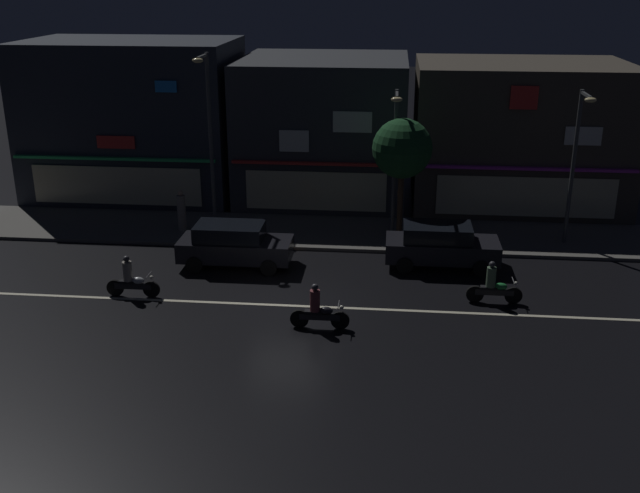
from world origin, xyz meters
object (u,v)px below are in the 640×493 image
object	(u,v)px
streetlamp_east	(576,155)
parked_car_trailing	(441,245)
streetlamp_mid	(395,151)
motorcycle_trailing_far	(131,280)
pedestrian_on_sidewalk	(182,212)
parked_car_near_kerb	(234,244)
motorcycle_following	(493,286)
motorcycle_opposite_lane	(318,310)
streetlamp_west	(209,129)
traffic_cone	(283,250)

from	to	relation	value
streetlamp_east	parked_car_trailing	bearing A→B (deg)	-153.45
streetlamp_mid	motorcycle_trailing_far	size ratio (longest dim) A/B	3.24
streetlamp_east	pedestrian_on_sidewalk	size ratio (longest dim) A/B	3.50
streetlamp_east	parked_car_near_kerb	world-z (taller)	streetlamp_east
parked_car_near_kerb	motorcycle_following	xyz separation A→B (m)	(9.51, -2.55, -0.24)
motorcycle_opposite_lane	streetlamp_east	bearing A→B (deg)	-141.60
pedestrian_on_sidewalk	streetlamp_west	bearing A→B (deg)	16.60
parked_car_trailing	motorcycle_following	xyz separation A→B (m)	(1.62, -3.27, -0.24)
traffic_cone	motorcycle_opposite_lane	bearing A→B (deg)	-71.93
motorcycle_following	streetlamp_east	bearing A→B (deg)	58.27
streetlamp_east	traffic_cone	distance (m)	12.19
parked_car_near_kerb	motorcycle_opposite_lane	bearing A→B (deg)	-53.37
streetlamp_mid	streetlamp_east	size ratio (longest dim) A/B	0.98
streetlamp_west	streetlamp_east	size ratio (longest dim) A/B	1.20
traffic_cone	parked_car_trailing	bearing A→B (deg)	-4.07
streetlamp_mid	pedestrian_on_sidewalk	bearing A→B (deg)	-179.70
streetlamp_mid	traffic_cone	bearing A→B (deg)	-151.21
streetlamp_west	parked_car_trailing	bearing A→B (deg)	-17.85
pedestrian_on_sidewalk	streetlamp_mid	bearing A→B (deg)	2.30
motorcycle_following	motorcycle_trailing_far	xyz separation A→B (m)	(-12.47, -0.71, 0.00)
motorcycle_following	pedestrian_on_sidewalk	bearing A→B (deg)	154.40
streetlamp_west	motorcycle_trailing_far	size ratio (longest dim) A/B	3.94
parked_car_trailing	motorcycle_trailing_far	bearing A→B (deg)	-159.87
parked_car_near_kerb	parked_car_trailing	xyz separation A→B (m)	(7.89, 0.72, 0.00)
parked_car_trailing	traffic_cone	distance (m)	6.21
streetlamp_east	motorcycle_opposite_lane	distance (m)	13.03
streetlamp_east	motorcycle_following	size ratio (longest dim) A/B	3.30
traffic_cone	streetlamp_mid	bearing A→B (deg)	28.79
streetlamp_east	motorcycle_trailing_far	bearing A→B (deg)	-157.70
pedestrian_on_sidewalk	parked_car_trailing	world-z (taller)	pedestrian_on_sidewalk
motorcycle_trailing_far	traffic_cone	size ratio (longest dim) A/B	3.45
motorcycle_following	streetlamp_mid	bearing A→B (deg)	119.89
motorcycle_following	streetlamp_west	bearing A→B (deg)	150.52
motorcycle_opposite_lane	motorcycle_trailing_far	world-z (taller)	same
pedestrian_on_sidewalk	parked_car_trailing	xyz separation A→B (m)	(10.92, -2.75, -0.10)
parked_car_trailing	streetlamp_mid	bearing A→B (deg)	123.63
traffic_cone	motorcycle_following	bearing A→B (deg)	-25.46
motorcycle_trailing_far	traffic_cone	distance (m)	6.46
parked_car_near_kerb	parked_car_trailing	bearing A→B (deg)	5.21
motorcycle_trailing_far	streetlamp_mid	bearing A→B (deg)	30.19
pedestrian_on_sidewalk	motorcycle_opposite_lane	distance (m)	10.90
parked_car_near_kerb	motorcycle_following	world-z (taller)	parked_car_near_kerb
pedestrian_on_sidewalk	motorcycle_opposite_lane	xyz separation A→B (m)	(6.79, -8.53, -0.34)
streetlamp_east	motorcycle_opposite_lane	xyz separation A→B (m)	(-9.41, -8.41, -3.26)
streetlamp_mid	motorcycle_trailing_far	bearing A→B (deg)	-142.98
motorcycle_opposite_lane	pedestrian_on_sidewalk	bearing A→B (deg)	-54.89
motorcycle_opposite_lane	motorcycle_trailing_far	size ratio (longest dim) A/B	1.00
motorcycle_following	motorcycle_trailing_far	distance (m)	12.49
parked_car_near_kerb	pedestrian_on_sidewalk	bearing A→B (deg)	131.07
parked_car_near_kerb	traffic_cone	size ratio (longest dim) A/B	7.82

